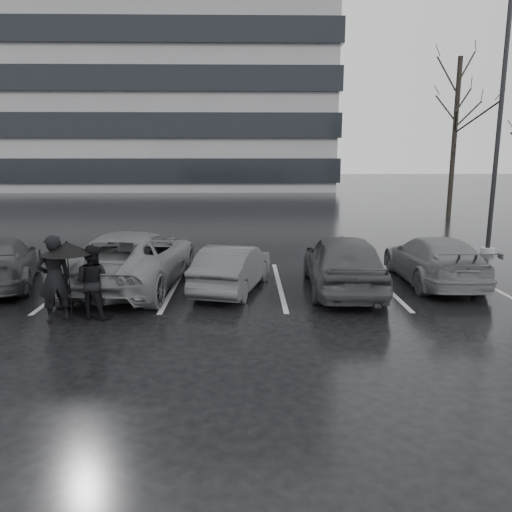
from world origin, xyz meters
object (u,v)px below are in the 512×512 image
object	(u,v)px
pedestrian_left	(54,279)
car_west_b	(133,259)
pedestrian_right	(93,282)
car_west_a	(232,267)
car_east	(434,260)
lamp_post	(498,136)
car_main	(343,262)
tree_north	(454,139)

from	to	relation	value
pedestrian_left	car_west_b	bearing A→B (deg)	-141.35
car_west_b	pedestrian_right	world-z (taller)	pedestrian_right
car_west_a	car_east	size ratio (longest dim) A/B	0.82
car_west_a	car_east	world-z (taller)	car_east
car_east	lamp_post	size ratio (longest dim) A/B	0.50
car_main	car_east	distance (m)	2.75
car_west_a	pedestrian_left	xyz separation A→B (m)	(-3.62, -2.40, 0.33)
car_west_b	tree_north	size ratio (longest dim) A/B	0.63
car_west_a	car_west_b	world-z (taller)	car_west_b
car_west_a	lamp_post	world-z (taller)	lamp_post
car_east	lamp_post	world-z (taller)	lamp_post
car_main	car_east	size ratio (longest dim) A/B	1.00
car_main	lamp_post	bearing A→B (deg)	-139.16
car_west_a	tree_north	xyz separation A→B (m)	(11.64, 14.98, 3.66)
tree_north	car_main	bearing A→B (deg)	-120.28
car_east	tree_north	world-z (taller)	tree_north
car_west_a	car_west_b	xyz separation A→B (m)	(-2.62, 0.37, 0.15)
car_main	car_east	xyz separation A→B (m)	(2.63, 0.78, -0.11)
car_west_b	pedestrian_left	size ratio (longest dim) A/B	2.93
lamp_post	tree_north	xyz separation A→B (m)	(2.70, 10.23, 0.19)
car_west_b	lamp_post	bearing A→B (deg)	-153.92
car_main	car_west_a	distance (m)	2.83
car_west_a	tree_north	distance (m)	19.32
tree_north	car_east	bearing A→B (deg)	-113.35
car_west_b	tree_north	distance (m)	20.71
car_west_b	lamp_post	world-z (taller)	lamp_post
car_main	car_west_b	bearing A→B (deg)	-2.82
car_main	lamp_post	world-z (taller)	lamp_post
car_main	tree_north	bearing A→B (deg)	-117.95
car_main	pedestrian_left	size ratio (longest dim) A/B	2.40
car_west_a	tree_north	world-z (taller)	tree_north
car_east	lamp_post	bearing A→B (deg)	-130.29
car_west_b	pedestrian_left	world-z (taller)	pedestrian_left
car_west_a	lamp_post	size ratio (longest dim) A/B	0.41
car_west_b	car_main	bearing A→B (deg)	-179.80
car_west_b	car_east	xyz separation A→B (m)	(8.08, 0.29, -0.11)
pedestrian_left	tree_north	size ratio (longest dim) A/B	0.22
car_main	pedestrian_right	size ratio (longest dim) A/B	2.77
lamp_post	tree_north	world-z (taller)	lamp_post
car_east	car_main	bearing A→B (deg)	16.58
pedestrian_left	pedestrian_right	bearing A→B (deg)	163.88
pedestrian_left	car_west_a	bearing A→B (deg)	-177.89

